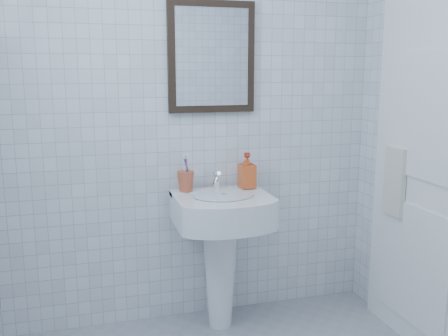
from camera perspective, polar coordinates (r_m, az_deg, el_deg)
name	(u,v)px	position (r m, az deg, el deg)	size (l,w,h in m)	color
wall_back	(192,111)	(2.89, -3.66, 6.56)	(2.20, 0.02, 2.50)	silver
washbasin	(221,238)	(2.85, -0.34, -8.00)	(0.53, 0.39, 0.81)	white
faucet	(217,182)	(2.86, -0.86, -1.59)	(0.05, 0.10, 0.12)	white
toothbrush_cup	(186,181)	(2.82, -4.40, -1.52)	(0.10, 0.10, 0.12)	#BE5232
soap_dispenser	(247,170)	(2.90, 2.63, -0.28)	(0.09, 0.09, 0.20)	red
wall_mirror	(212,57)	(2.88, -1.43, 12.54)	(0.50, 0.04, 0.62)	black
bathroom_door	(423,164)	(2.78, 21.80, 0.44)	(0.04, 0.80, 2.00)	white
towel_ring	(400,150)	(2.90, 19.47, 2.00)	(0.18, 0.18, 0.01)	white
hand_towel	(395,182)	(2.92, 18.93, -1.50)	(0.03, 0.16, 0.38)	beige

